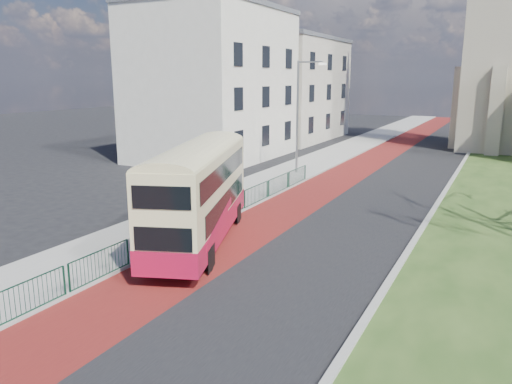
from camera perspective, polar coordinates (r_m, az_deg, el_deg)
The scene contains 11 objects.
ground at distance 19.53m, azimuth -3.43°, elevation -7.92°, with size 160.00×160.00×0.00m, color black.
road_carriageway at distance 37.20m, azimuth 14.39°, elevation 1.77°, with size 9.00×120.00×0.01m, color black.
bus_lane at distance 37.86m, azimuth 10.41°, elevation 2.16°, with size 3.40×120.00×0.01m, color #591414.
pavement_west at distance 39.07m, azimuth 5.07°, elevation 2.73°, with size 4.00×120.00×0.12m, color gray.
kerb_west at distance 38.39m, azimuth 7.84°, elevation 2.49°, with size 0.25×120.00×0.13m, color #999993.
kerb_east at distance 38.47m, azimuth 21.75°, elevation 1.70°, with size 0.25×80.00×0.13m, color #999993.
pedestrian_railing at distance 24.06m, azimuth -4.71°, elevation -2.51°, with size 0.07×24.00×1.12m.
street_block_near at distance 44.32m, azimuth -4.86°, elevation 12.33°, with size 10.30×14.30×13.00m.
street_block_far at distance 58.55m, azimuth 3.58°, elevation 11.75°, with size 10.30×16.30×11.50m.
streetlamp at distance 36.44m, azimuth 4.98°, elevation 9.19°, with size 2.13×0.18×8.00m.
bus at distance 20.99m, azimuth -6.54°, elevation 0.24°, with size 5.48×10.09×4.14m.
Camera 1 is at (9.29, -15.71, 6.94)m, focal length 35.00 mm.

